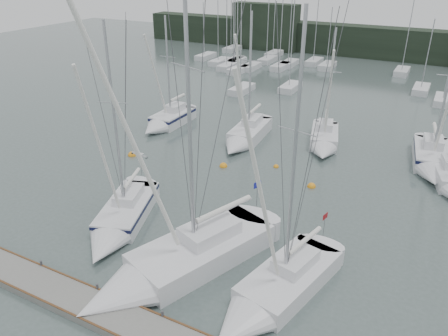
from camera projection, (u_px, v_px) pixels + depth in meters
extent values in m
plane|color=#495854|center=(175.00, 262.00, 24.66)|extent=(160.00, 160.00, 0.00)
cube|color=slate|center=(116.00, 318.00, 20.59)|extent=(24.00, 2.00, 0.40)
cube|color=black|center=(380.00, 43.00, 72.87)|extent=(90.00, 4.00, 5.00)
cube|color=black|center=(265.00, 27.00, 79.00)|extent=(12.00, 3.00, 8.00)
cube|color=silver|center=(327.00, 66.00, 66.85)|extent=(1.80, 4.50, 0.90)
cylinder|color=#A6A9AE|center=(330.00, 36.00, 64.47)|extent=(0.12, 0.12, 8.15)
cube|color=silver|center=(290.00, 88.00, 55.93)|extent=(1.80, 4.50, 0.90)
cylinder|color=#A6A9AE|center=(293.00, 29.00, 52.34)|extent=(0.12, 0.12, 13.67)
cube|color=silver|center=(238.00, 70.00, 64.50)|extent=(1.80, 4.50, 0.90)
cylinder|color=#A6A9AE|center=(237.00, 33.00, 61.77)|extent=(0.12, 0.12, 9.74)
cube|color=silver|center=(314.00, 62.00, 69.45)|extent=(1.80, 4.50, 0.90)
cylinder|color=#A6A9AE|center=(317.00, 24.00, 66.46)|extent=(0.12, 0.12, 10.93)
cube|color=silver|center=(220.00, 62.00, 69.45)|extent=(1.80, 4.50, 0.90)
cylinder|color=#A6A9AE|center=(218.00, 31.00, 66.92)|extent=(0.12, 0.12, 8.81)
cube|color=silver|center=(280.00, 67.00, 66.40)|extent=(1.80, 4.50, 0.90)
cylinder|color=#A6A9AE|center=(282.00, 26.00, 63.34)|extent=(0.12, 0.12, 11.25)
cube|color=silver|center=(251.00, 67.00, 66.22)|extent=(1.80, 4.50, 0.90)
cylinder|color=#A6A9AE|center=(250.00, 35.00, 63.75)|extent=(0.12, 0.12, 8.57)
cube|color=silver|center=(421.00, 90.00, 55.13)|extent=(1.80, 4.50, 0.90)
cylinder|color=#A6A9AE|center=(428.00, 54.00, 52.74)|extent=(0.12, 0.12, 8.16)
cube|color=silver|center=(289.00, 64.00, 68.32)|extent=(1.80, 4.50, 0.90)
cylinder|color=#A6A9AE|center=(291.00, 23.00, 65.19)|extent=(0.12, 0.12, 11.54)
cube|color=silver|center=(236.00, 62.00, 69.57)|extent=(1.80, 4.50, 0.90)
cylinder|color=#A6A9AE|center=(235.00, 17.00, 66.15)|extent=(0.12, 0.12, 12.88)
cube|color=silver|center=(228.00, 67.00, 66.51)|extent=(1.80, 4.50, 0.90)
cylinder|color=#A6A9AE|center=(227.00, 33.00, 63.89)|extent=(0.12, 0.12, 9.26)
cube|color=silver|center=(206.00, 57.00, 73.16)|extent=(1.80, 4.50, 0.90)
cylinder|color=#A6A9AE|center=(204.00, 29.00, 70.77)|extent=(0.12, 0.12, 8.17)
cube|color=silver|center=(268.00, 60.00, 70.57)|extent=(1.80, 4.50, 0.90)
cylinder|color=#A6A9AE|center=(268.00, 27.00, 67.88)|extent=(0.12, 0.12, 9.60)
cube|color=silver|center=(232.00, 49.00, 79.01)|extent=(1.80, 4.50, 0.90)
cylinder|color=#A6A9AE|center=(231.00, 10.00, 75.63)|extent=(0.12, 0.12, 12.71)
cube|color=silver|center=(274.00, 54.00, 74.92)|extent=(1.80, 4.50, 0.90)
cylinder|color=#A6A9AE|center=(274.00, 26.00, 72.44)|extent=(0.12, 0.12, 8.60)
cube|color=silver|center=(235.00, 61.00, 70.16)|extent=(1.80, 4.50, 0.90)
cylinder|color=#A6A9AE|center=(234.00, 26.00, 67.36)|extent=(0.12, 0.12, 10.10)
cube|color=silver|center=(242.00, 90.00, 55.10)|extent=(1.80, 4.50, 0.90)
cylinder|color=#A6A9AE|center=(241.00, 37.00, 51.84)|extent=(0.12, 0.12, 12.16)
cube|color=silver|center=(443.00, 100.00, 50.99)|extent=(1.80, 4.50, 0.90)
cube|color=silver|center=(402.00, 72.00, 63.60)|extent=(1.80, 4.50, 0.90)
cylinder|color=#A6A9AE|center=(409.00, 30.00, 60.61)|extent=(0.12, 0.12, 10.91)
cube|color=silver|center=(128.00, 211.00, 28.86)|extent=(4.42, 6.55, 1.33)
cone|color=silver|center=(102.00, 250.00, 25.03)|extent=(3.28, 3.29, 2.57)
cube|color=silver|center=(129.00, 195.00, 28.83)|extent=(2.13, 2.75, 0.62)
cylinder|color=#A6A9AE|center=(115.00, 121.00, 25.67)|extent=(0.16, 0.16, 11.49)
cylinder|color=silver|center=(132.00, 179.00, 29.16)|extent=(1.21, 2.86, 0.25)
cube|color=#0E1134|center=(127.00, 205.00, 28.67)|extent=(4.45, 6.57, 0.22)
cube|color=navy|center=(140.00, 160.00, 30.71)|extent=(0.18, 0.46, 0.32)
cube|color=silver|center=(202.00, 252.00, 24.71)|extent=(6.18, 8.84, 1.65)
cone|color=silver|center=(110.00, 300.00, 21.27)|extent=(4.52, 4.51, 3.51)
cube|color=silver|center=(210.00, 230.00, 24.51)|extent=(2.96, 3.73, 0.77)
cylinder|color=#A6A9AE|center=(189.00, 102.00, 20.45)|extent=(0.20, 0.20, 16.22)
cylinder|color=silver|center=(224.00, 209.00, 24.71)|extent=(1.70, 3.82, 0.31)
cube|color=navy|center=(257.00, 185.00, 26.03)|extent=(0.23, 0.56, 0.40)
cube|color=silver|center=(289.00, 280.00, 22.68)|extent=(4.09, 6.64, 1.37)
cone|color=silver|center=(235.00, 329.00, 19.69)|extent=(3.28, 3.21, 2.75)
cube|color=silver|center=(296.00, 260.00, 22.55)|extent=(2.04, 2.75, 0.64)
cylinder|color=#A6A9AE|center=(294.00, 158.00, 19.26)|extent=(0.16, 0.16, 12.87)
cylinder|color=silver|center=(305.00, 240.00, 22.72)|extent=(0.94, 3.00, 0.26)
cube|color=maroon|center=(325.00, 216.00, 23.88)|extent=(0.13, 0.49, 0.33)
cube|color=silver|center=(173.00, 119.00, 44.89)|extent=(2.53, 5.04, 1.51)
cone|color=silver|center=(152.00, 130.00, 42.03)|extent=(2.52, 2.16, 2.52)
cube|color=silver|center=(175.00, 107.00, 44.81)|extent=(1.39, 2.02, 0.70)
cylinder|color=#A6A9AE|center=(168.00, 67.00, 42.21)|extent=(0.18, 0.18, 9.44)
cylinder|color=silver|center=(177.00, 98.00, 44.81)|extent=(0.29, 2.46, 0.28)
cube|color=#0E1134|center=(173.00, 114.00, 44.67)|extent=(2.55, 5.06, 0.25)
cube|color=silver|center=(250.00, 133.00, 41.43)|extent=(2.97, 6.04, 1.51)
cone|color=silver|center=(234.00, 149.00, 37.97)|extent=(2.70, 2.70, 2.51)
cube|color=silver|center=(252.00, 120.00, 41.36)|extent=(1.56, 2.44, 0.70)
cylinder|color=#A6A9AE|center=(250.00, 72.00, 38.50)|extent=(0.18, 0.18, 10.26)
cylinder|color=silver|center=(255.00, 109.00, 41.51)|extent=(0.51, 2.87, 0.28)
cube|color=silver|center=(324.00, 138.00, 40.26)|extent=(3.53, 5.49, 1.47)
cone|color=silver|center=(323.00, 154.00, 37.09)|extent=(2.82, 2.68, 2.36)
cube|color=silver|center=(326.00, 125.00, 40.21)|extent=(1.76, 2.28, 0.69)
cylinder|color=#A6A9AE|center=(330.00, 82.00, 37.61)|extent=(0.18, 0.18, 9.14)
cylinder|color=silver|center=(327.00, 114.00, 40.28)|extent=(0.88, 2.47, 0.28)
cube|color=silver|center=(431.00, 157.00, 36.43)|extent=(3.44, 5.98, 1.56)
cone|color=silver|center=(434.00, 178.00, 33.02)|extent=(3.01, 2.77, 2.71)
cube|color=silver|center=(433.00, 142.00, 36.37)|extent=(1.78, 2.45, 0.73)
cylinder|color=#A6A9AE|center=(447.00, 89.00, 33.50)|extent=(0.19, 0.19, 10.27)
cylinder|color=silver|center=(435.00, 129.00, 36.48)|extent=(0.66, 2.78, 0.29)
cube|color=#0E1134|center=(432.00, 151.00, 36.20)|extent=(3.46, 6.00, 0.26)
sphere|color=orange|center=(223.00, 166.00, 35.84)|extent=(0.65, 0.65, 0.65)
sphere|color=orange|center=(311.00, 187.00, 32.69)|extent=(0.64, 0.64, 0.64)
sphere|color=orange|center=(132.00, 155.00, 37.83)|extent=(0.71, 0.71, 0.71)
ellipsoid|color=silver|center=(139.00, 155.00, 23.02)|extent=(0.30, 0.50, 0.21)
cube|color=gray|center=(135.00, 153.00, 23.17)|extent=(0.49, 0.22, 0.12)
cube|color=gray|center=(143.00, 156.00, 22.86)|extent=(0.49, 0.22, 0.12)
sphere|color=orange|center=(276.00, 167.00, 35.76)|extent=(0.45, 0.45, 0.45)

